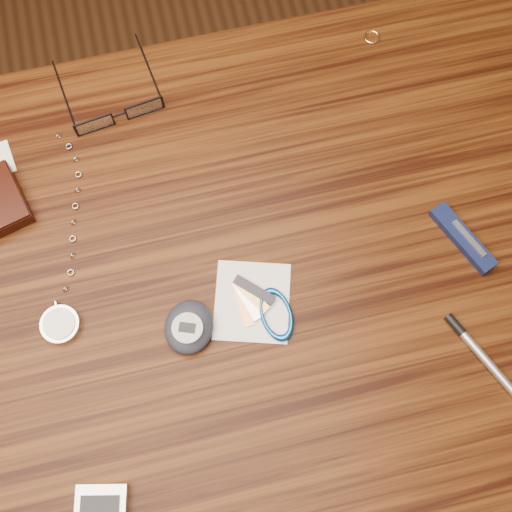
% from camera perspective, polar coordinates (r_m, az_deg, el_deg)
% --- Properties ---
extents(ground, '(3.80, 3.80, 0.00)m').
position_cam_1_polar(ground, '(1.51, -0.59, -9.84)').
color(ground, '#472814').
rests_on(ground, ground).
extents(desk, '(1.00, 0.70, 0.75)m').
position_cam_1_polar(desk, '(0.87, -1.00, -3.60)').
color(desk, '#3C1E09').
rests_on(desk, ground).
extents(eyeglasses, '(0.14, 0.14, 0.03)m').
position_cam_1_polar(eyeglasses, '(0.87, -12.16, 12.40)').
color(eyeglasses, black).
rests_on(eyeglasses, desk).
extents(gold_ring, '(0.03, 0.03, 0.00)m').
position_cam_1_polar(gold_ring, '(0.94, 10.26, 18.61)').
color(gold_ring, '#F1C773').
rests_on(gold_ring, desk).
extents(pocket_watch, '(0.08, 0.28, 0.01)m').
position_cam_1_polar(pocket_watch, '(0.79, -16.96, -5.34)').
color(pocket_watch, '#B7B7BC').
rests_on(pocket_watch, desk).
extents(pedometer, '(0.08, 0.08, 0.03)m').
position_cam_1_polar(pedometer, '(0.75, -5.98, -6.29)').
color(pedometer, '#20222C').
rests_on(pedometer, desk).
extents(notepad_keys, '(0.11, 0.12, 0.01)m').
position_cam_1_polar(notepad_keys, '(0.76, 0.73, -4.60)').
color(notepad_keys, white).
rests_on(notepad_keys, desk).
extents(pocket_knife, '(0.06, 0.10, 0.01)m').
position_cam_1_polar(pocket_knife, '(0.82, 17.90, 1.53)').
color(pocket_knife, '#0C1739').
rests_on(pocket_knife, desk).
extents(silver_pen, '(0.06, 0.12, 0.01)m').
position_cam_1_polar(silver_pen, '(0.79, 19.14, -8.00)').
color(silver_pen, silver).
rests_on(silver_pen, desk).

